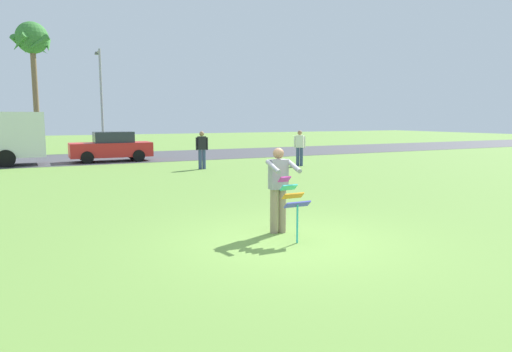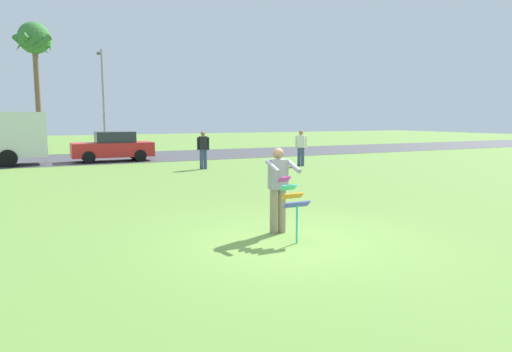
{
  "view_description": "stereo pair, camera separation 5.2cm",
  "coord_description": "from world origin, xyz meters",
  "px_view_note": "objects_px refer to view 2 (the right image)",
  "views": [
    {
      "loc": [
        -4.32,
        -7.18,
        2.31
      ],
      "look_at": [
        0.11,
        1.65,
        1.05
      ],
      "focal_mm": 31.7,
      "sensor_mm": 36.0,
      "label": 1
    },
    {
      "loc": [
        -4.27,
        -7.2,
        2.31
      ],
      "look_at": [
        0.11,
        1.65,
        1.05
      ],
      "focal_mm": 31.7,
      "sensor_mm": 36.0,
      "label": 2
    }
  ],
  "objects_px": {
    "person_kite_flyer": "(278,187)",
    "person_walker_far": "(301,147)",
    "person_walker_near": "(203,149)",
    "kite_held": "(293,198)",
    "streetlight_pole": "(103,94)",
    "palm_tree_right_near": "(35,44)",
    "parked_car_red": "(113,147)"
  },
  "relations": [
    {
      "from": "person_kite_flyer",
      "to": "person_walker_far",
      "type": "xyz_separation_m",
      "value": [
        7.35,
        10.92,
        -0.02
      ]
    },
    {
      "from": "person_walker_near",
      "to": "person_walker_far",
      "type": "bearing_deg",
      "value": -9.61
    },
    {
      "from": "kite_held",
      "to": "person_walker_far",
      "type": "relative_size",
      "value": 0.7
    },
    {
      "from": "kite_held",
      "to": "person_walker_near",
      "type": "bearing_deg",
      "value": 77.88
    },
    {
      "from": "kite_held",
      "to": "streetlight_pole",
      "type": "bearing_deg",
      "value": 89.53
    },
    {
      "from": "person_kite_flyer",
      "to": "person_walker_near",
      "type": "height_order",
      "value": "same"
    },
    {
      "from": "palm_tree_right_near",
      "to": "streetlight_pole",
      "type": "height_order",
      "value": "palm_tree_right_near"
    },
    {
      "from": "kite_held",
      "to": "palm_tree_right_near",
      "type": "bearing_deg",
      "value": 97.93
    },
    {
      "from": "parked_car_red",
      "to": "palm_tree_right_near",
      "type": "relative_size",
      "value": 0.48
    },
    {
      "from": "palm_tree_right_near",
      "to": "person_walker_far",
      "type": "height_order",
      "value": "palm_tree_right_near"
    },
    {
      "from": "person_kite_flyer",
      "to": "streetlight_pole",
      "type": "xyz_separation_m",
      "value": [
        0.15,
        25.15,
        3.05
      ]
    },
    {
      "from": "parked_car_red",
      "to": "person_walker_near",
      "type": "xyz_separation_m",
      "value": [
        3.09,
        -5.73,
        0.16
      ]
    },
    {
      "from": "palm_tree_right_near",
      "to": "person_walker_near",
      "type": "height_order",
      "value": "palm_tree_right_near"
    },
    {
      "from": "person_kite_flyer",
      "to": "person_walker_far",
      "type": "bearing_deg",
      "value": 56.07
    },
    {
      "from": "person_kite_flyer",
      "to": "palm_tree_right_near",
      "type": "height_order",
      "value": "palm_tree_right_near"
    },
    {
      "from": "kite_held",
      "to": "person_walker_far",
      "type": "distance_m",
      "value": 13.74
    },
    {
      "from": "palm_tree_right_near",
      "to": "person_walker_near",
      "type": "distance_m",
      "value": 17.64
    },
    {
      "from": "parked_car_red",
      "to": "streetlight_pole",
      "type": "bearing_deg",
      "value": 85.23
    },
    {
      "from": "parked_car_red",
      "to": "person_walker_far",
      "type": "xyz_separation_m",
      "value": [
        7.84,
        -6.53,
        0.16
      ]
    },
    {
      "from": "streetlight_pole",
      "to": "person_walker_near",
      "type": "relative_size",
      "value": 4.05
    },
    {
      "from": "palm_tree_right_near",
      "to": "person_walker_far",
      "type": "distance_m",
      "value": 20.5
    },
    {
      "from": "person_kite_flyer",
      "to": "palm_tree_right_near",
      "type": "xyz_separation_m",
      "value": [
        -3.89,
        26.83,
        6.35
      ]
    },
    {
      "from": "palm_tree_right_near",
      "to": "kite_held",
      "type": "bearing_deg",
      "value": -82.07
    },
    {
      "from": "kite_held",
      "to": "person_walker_far",
      "type": "height_order",
      "value": "person_walker_far"
    },
    {
      "from": "person_kite_flyer",
      "to": "kite_held",
      "type": "bearing_deg",
      "value": -95.23
    },
    {
      "from": "person_kite_flyer",
      "to": "streetlight_pole",
      "type": "relative_size",
      "value": 0.25
    },
    {
      "from": "kite_held",
      "to": "person_walker_near",
      "type": "height_order",
      "value": "person_walker_near"
    },
    {
      "from": "person_kite_flyer",
      "to": "palm_tree_right_near",
      "type": "bearing_deg",
      "value": 98.25
    },
    {
      "from": "parked_car_red",
      "to": "person_walker_near",
      "type": "relative_size",
      "value": 2.44
    },
    {
      "from": "kite_held",
      "to": "parked_car_red",
      "type": "xyz_separation_m",
      "value": [
        -0.43,
        18.11,
        -0.05
      ]
    },
    {
      "from": "person_kite_flyer",
      "to": "parked_car_red",
      "type": "bearing_deg",
      "value": 91.61
    },
    {
      "from": "kite_held",
      "to": "parked_car_red",
      "type": "distance_m",
      "value": 18.11
    }
  ]
}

